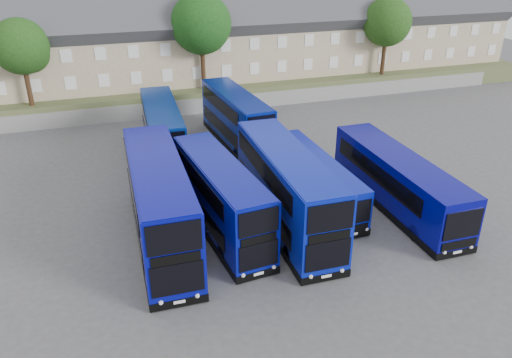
# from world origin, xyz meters

# --- Properties ---
(ground) EXTENTS (120.00, 120.00, 0.00)m
(ground) POSITION_xyz_m (0.00, 0.00, 0.00)
(ground) COLOR #4A4A4F
(ground) RESTS_ON ground
(retaining_wall) EXTENTS (70.00, 0.40, 1.50)m
(retaining_wall) POSITION_xyz_m (0.00, 24.00, 0.75)
(retaining_wall) COLOR slate
(retaining_wall) RESTS_ON ground
(earth_bank) EXTENTS (80.00, 20.00, 2.00)m
(earth_bank) POSITION_xyz_m (0.00, 34.00, 1.00)
(earth_bank) COLOR #4B5B33
(earth_bank) RESTS_ON ground
(terrace_row) EXTENTS (66.00, 10.40, 11.20)m
(terrace_row) POSITION_xyz_m (6.00, 30.00, 6.60)
(terrace_row) COLOR tan
(terrace_row) RESTS_ON earth_bank
(dd_front_left) EXTENTS (3.10, 12.24, 4.84)m
(dd_front_left) POSITION_xyz_m (-5.91, 2.01, 2.38)
(dd_front_left) COLOR #070A8A
(dd_front_left) RESTS_ON ground
(dd_front_mid) EXTENTS (3.49, 10.82, 4.23)m
(dd_front_mid) POSITION_xyz_m (-2.41, 2.10, 2.07)
(dd_front_mid) COLOR #070F90
(dd_front_mid) RESTS_ON ground
(dd_front_right) EXTENTS (2.96, 11.89, 4.71)m
(dd_front_right) POSITION_xyz_m (1.41, 1.47, 2.31)
(dd_front_right) COLOR #0918A6
(dd_front_right) RESTS_ON ground
(dd_rear_left) EXTENTS (3.10, 10.97, 4.31)m
(dd_rear_left) POSITION_xyz_m (-3.94, 13.79, 2.12)
(dd_rear_left) COLOR navy
(dd_rear_left) RESTS_ON ground
(dd_rear_right) EXTENTS (3.25, 11.00, 4.31)m
(dd_rear_right) POSITION_xyz_m (2.29, 15.03, 2.12)
(dd_rear_right) COLOR navy
(dd_rear_right) RESTS_ON ground
(coach_east_a) EXTENTS (2.42, 10.73, 2.92)m
(coach_east_a) POSITION_xyz_m (4.38, 3.99, 1.43)
(coach_east_a) COLOR #0916A7
(coach_east_a) RESTS_ON ground
(coach_east_b) EXTENTS (2.77, 12.54, 3.42)m
(coach_east_b) POSITION_xyz_m (8.99, 1.50, 1.68)
(coach_east_b) COLOR #06077B
(coach_east_b) RESTS_ON ground
(tree_west) EXTENTS (4.80, 4.80, 7.65)m
(tree_west) POSITION_xyz_m (-13.85, 25.10, 7.05)
(tree_west) COLOR #382314
(tree_west) RESTS_ON earth_bank
(tree_mid) EXTENTS (5.76, 5.76, 9.18)m
(tree_mid) POSITION_xyz_m (2.15, 25.60, 8.07)
(tree_mid) COLOR #382314
(tree_mid) RESTS_ON earth_bank
(tree_east) EXTENTS (5.12, 5.12, 8.16)m
(tree_east) POSITION_xyz_m (22.15, 25.10, 7.39)
(tree_east) COLOR #382314
(tree_east) RESTS_ON earth_bank
(tree_far) EXTENTS (5.44, 5.44, 8.67)m
(tree_far) POSITION_xyz_m (28.15, 32.10, 7.73)
(tree_far) COLOR #382314
(tree_far) RESTS_ON earth_bank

